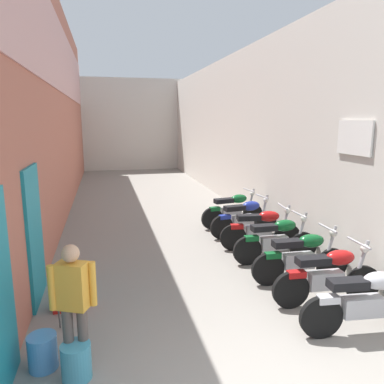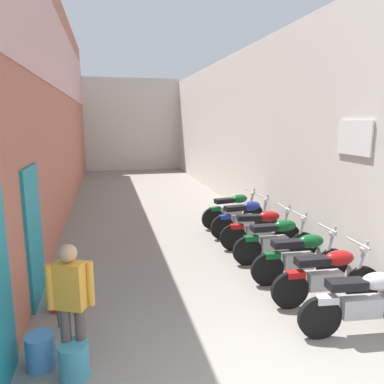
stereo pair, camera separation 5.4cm
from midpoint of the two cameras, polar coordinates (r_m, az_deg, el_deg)
name	(u,v)px [view 2 (the right image)]	position (r m, az deg, el deg)	size (l,w,h in m)	color
ground_plane	(163,221)	(10.77, -4.29, -4.57)	(35.16, 35.16, 0.00)	gray
building_left	(58,105)	(12.30, -19.97, 12.51)	(0.45, 19.16, 6.62)	#B76651
building_right	(238,130)	(13.05, 7.18, 9.44)	(0.45, 19.16, 5.09)	beige
building_far_end	(131,125)	(22.89, -9.30, 10.27)	(8.48, 2.00, 5.25)	beige
motorcycle_nearest	(365,301)	(5.71, 25.47, -15.00)	(1.85, 0.58, 1.04)	black
motorcycle_second	(328,275)	(6.33, 20.57, -11.99)	(1.85, 0.58, 1.04)	black
motorcycle_third	(301,256)	(6.99, 16.76, -9.53)	(1.85, 0.58, 1.04)	black
motorcycle_fourth	(276,239)	(7.81, 13.15, -7.13)	(1.85, 0.58, 1.04)	black
motorcycle_fifth	(261,228)	(8.49, 10.83, -5.57)	(1.84, 0.58, 1.04)	black
motorcycle_sixth	(245,217)	(9.37, 8.38, -3.89)	(1.85, 0.58, 1.04)	black
motorcycle_seventh	(234,209)	(10.16, 6.61, -2.67)	(1.84, 0.58, 1.04)	black
pedestrian_by_doorway	(71,300)	(4.53, -17.87, -15.58)	(0.52, 0.32, 1.57)	#564C47
water_jug_near_door	(41,351)	(5.08, -22.07, -21.89)	(0.34, 0.34, 0.42)	#4C8CCC
water_jug_beside_first	(74,361)	(4.80, -17.47, -23.69)	(0.34, 0.34, 0.42)	#4299B7
plastic_crate	(68,299)	(6.32, -18.48, -15.49)	(0.44, 0.32, 0.28)	red
umbrella_leaning	(54,289)	(5.43, -20.30, -13.88)	(0.20, 0.35, 0.97)	#4C4C4C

